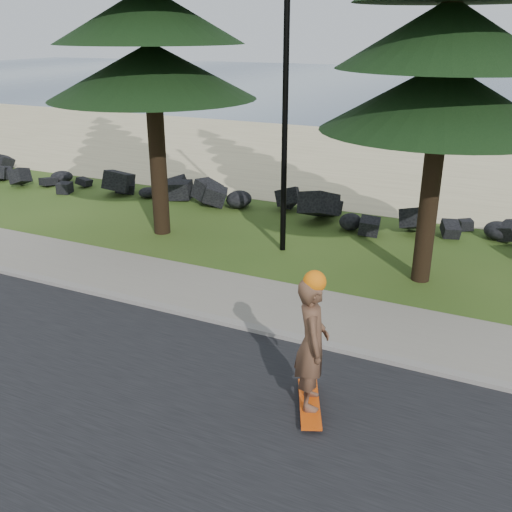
# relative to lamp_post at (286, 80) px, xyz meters

# --- Properties ---
(ground) EXTENTS (160.00, 160.00, 0.00)m
(ground) POSITION_rel_lamp_post_xyz_m (0.00, -3.20, -4.13)
(ground) COLOR #304D18
(ground) RESTS_ON ground
(road) EXTENTS (160.00, 7.00, 0.02)m
(road) POSITION_rel_lamp_post_xyz_m (0.00, -7.70, -4.12)
(road) COLOR black
(road) RESTS_ON ground
(kerb) EXTENTS (160.00, 0.20, 0.10)m
(kerb) POSITION_rel_lamp_post_xyz_m (0.00, -4.10, -4.08)
(kerb) COLOR gray
(kerb) RESTS_ON ground
(sidewalk) EXTENTS (160.00, 2.00, 0.08)m
(sidewalk) POSITION_rel_lamp_post_xyz_m (0.00, -3.00, -4.09)
(sidewalk) COLOR gray
(sidewalk) RESTS_ON ground
(beach_sand) EXTENTS (160.00, 15.00, 0.01)m
(beach_sand) POSITION_rel_lamp_post_xyz_m (0.00, 11.30, -4.13)
(beach_sand) COLOR tan
(beach_sand) RESTS_ON ground
(ocean) EXTENTS (160.00, 58.00, 0.01)m
(ocean) POSITION_rel_lamp_post_xyz_m (0.00, 47.80, -4.13)
(ocean) COLOR #354A65
(ocean) RESTS_ON ground
(seawall_boulders) EXTENTS (60.00, 2.40, 1.10)m
(seawall_boulders) POSITION_rel_lamp_post_xyz_m (0.00, 2.40, -4.13)
(seawall_boulders) COLOR black
(seawall_boulders) RESTS_ON ground
(lamp_post) EXTENTS (0.25, 0.14, 8.14)m
(lamp_post) POSITION_rel_lamp_post_xyz_m (0.00, 0.00, 0.00)
(lamp_post) COLOR black
(lamp_post) RESTS_ON ground
(skateboarder) EXTENTS (0.74, 1.20, 2.21)m
(skateboarder) POSITION_rel_lamp_post_xyz_m (2.89, -5.87, -3.03)
(skateboarder) COLOR #D3470C
(skateboarder) RESTS_ON ground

